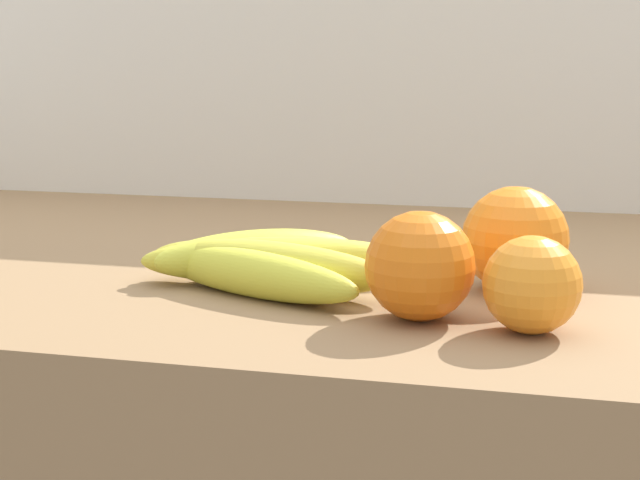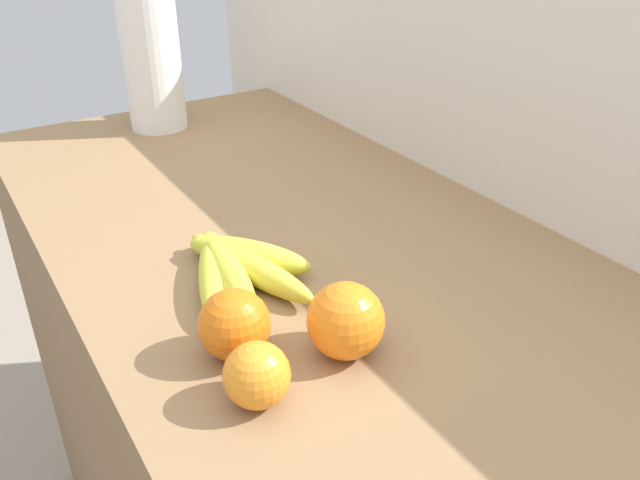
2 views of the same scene
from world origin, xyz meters
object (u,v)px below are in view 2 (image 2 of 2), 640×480
at_px(orange_front, 257,375).
at_px(paper_towel_roll, 151,53).
at_px(orange_back_left, 346,321).
at_px(banana_bunch, 235,266).
at_px(orange_far_right, 234,325).

relative_size(orange_front, paper_towel_roll, 0.20).
height_order(orange_back_left, paper_towel_roll, paper_towel_roll).
relative_size(orange_back_left, paper_towel_roll, 0.25).
distance_m(banana_bunch, paper_towel_roll, 0.63).
relative_size(banana_bunch, orange_far_right, 2.94).
bearing_deg(orange_front, paper_towel_roll, 166.21).
relative_size(banana_bunch, orange_back_left, 2.73).
bearing_deg(orange_front, banana_bunch, 159.60).
bearing_deg(orange_front, orange_back_left, 98.42).
bearing_deg(paper_towel_roll, orange_front, -13.79).
distance_m(banana_bunch, orange_back_left, 0.19).
distance_m(orange_front, paper_towel_roll, 0.84).
xyz_separation_m(banana_bunch, paper_towel_roll, (-0.60, 0.12, 0.13)).
bearing_deg(banana_bunch, orange_back_left, 10.41).
relative_size(orange_far_right, orange_front, 1.17).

